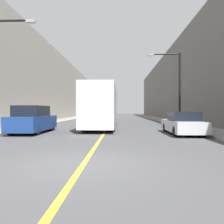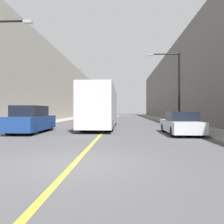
# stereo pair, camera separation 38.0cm
# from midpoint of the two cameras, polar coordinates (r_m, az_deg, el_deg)

# --- Properties ---
(ground_plane) EXTENTS (200.00, 200.00, 0.00)m
(ground_plane) POSITION_cam_midpoint_polar(r_m,az_deg,el_deg) (6.63, -9.02, -13.18)
(ground_plane) COLOR #474749
(sidewalk_left) EXTENTS (2.77, 72.00, 0.12)m
(sidewalk_left) POSITION_cam_midpoint_polar(r_m,az_deg,el_deg) (37.42, -11.64, -1.82)
(sidewalk_left) COLOR gray
(sidewalk_left) RESTS_ON ground
(sidewalk_right) EXTENTS (2.77, 72.00, 0.12)m
(sidewalk_right) POSITION_cam_midpoint_polar(r_m,az_deg,el_deg) (36.91, 12.02, -1.85)
(sidewalk_right) COLOR gray
(sidewalk_right) RESTS_ON ground
(building_row_left) EXTENTS (4.00, 72.00, 11.15)m
(building_row_left) POSITION_cam_midpoint_polar(r_m,az_deg,el_deg) (38.54, -16.58, 6.45)
(building_row_left) COLOR gray
(building_row_left) RESTS_ON ground
(building_row_right) EXTENTS (4.00, 72.00, 11.53)m
(building_row_right) POSITION_cam_midpoint_polar(r_m,az_deg,el_deg) (37.85, 17.12, 6.85)
(building_row_right) COLOR #66605B
(building_row_right) RESTS_ON ground
(road_center_line) EXTENTS (0.16, 72.00, 0.01)m
(road_center_line) POSITION_cam_midpoint_polar(r_m,az_deg,el_deg) (36.38, 0.11, -1.96)
(road_center_line) COLOR gold
(road_center_line) RESTS_ON ground
(bus) EXTENTS (2.44, 11.17, 3.51)m
(bus) POSITION_cam_midpoint_polar(r_m,az_deg,el_deg) (19.50, -3.16, 1.37)
(bus) COLOR silver
(bus) RESTS_ON ground
(parked_suv_left) EXTENTS (1.91, 4.75, 1.87)m
(parked_suv_left) POSITION_cam_midpoint_polar(r_m,az_deg,el_deg) (16.04, -20.61, -2.04)
(parked_suv_left) COLOR navy
(parked_suv_left) RESTS_ON ground
(car_right_near) EXTENTS (1.86, 4.63, 1.48)m
(car_right_near) POSITION_cam_midpoint_polar(r_m,az_deg,el_deg) (14.88, 17.30, -2.98)
(car_right_near) COLOR silver
(car_right_near) RESTS_ON ground
(street_lamp_right) EXTENTS (2.96, 0.24, 6.68)m
(street_lamp_right) POSITION_cam_midpoint_polar(r_m,az_deg,el_deg) (20.96, 15.94, 7.21)
(street_lamp_right) COLOR black
(street_lamp_right) RESTS_ON sidewalk_right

